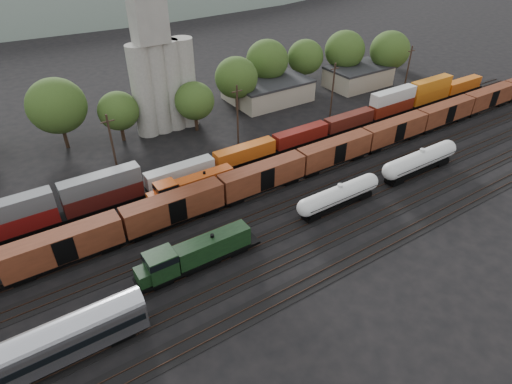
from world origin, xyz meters
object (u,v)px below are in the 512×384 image
orange_locomotive (190,186)px  grain_silo (162,76)px  green_locomotive (192,255)px  passenger_coach (18,359)px  tank_car_a (339,195)px

orange_locomotive → grain_silo: bearing=73.9°
green_locomotive → passenger_coach: size_ratio=0.68×
tank_car_a → orange_locomotive: (-17.93, 15.00, -0.18)m
green_locomotive → tank_car_a: green_locomotive is taller
green_locomotive → tank_car_a: bearing=0.0°
grain_silo → orange_locomotive: bearing=-106.1°
green_locomotive → orange_locomotive: (6.90, 15.00, -0.27)m
green_locomotive → tank_car_a: size_ratio=1.08×
passenger_coach → orange_locomotive: passenger_coach is taller
passenger_coach → green_locomotive: bearing=13.6°
tank_car_a → green_locomotive: bearing=-180.0°
green_locomotive → orange_locomotive: 16.51m
green_locomotive → passenger_coach: 21.33m
green_locomotive → orange_locomotive: green_locomotive is taller
green_locomotive → grain_silo: grain_silo is taller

